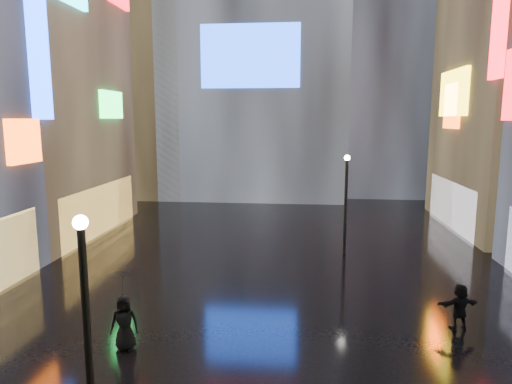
# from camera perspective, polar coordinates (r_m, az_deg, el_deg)

# --- Properties ---
(ground) EXTENTS (140.00, 140.00, 0.00)m
(ground) POSITION_cam_1_polar(r_m,az_deg,el_deg) (21.75, 2.16, -9.72)
(ground) COLOR black
(ground) RESTS_ON ground
(building_left_far) EXTENTS (10.28, 12.00, 22.00)m
(building_left_far) POSITION_cam_1_polar(r_m,az_deg,el_deg) (31.91, -28.06, 15.21)
(building_left_far) COLOR black
(building_left_far) RESTS_ON ground
(tower_flank_right) EXTENTS (12.00, 12.00, 34.00)m
(tower_flank_right) POSITION_cam_1_polar(r_m,az_deg,el_deg) (48.23, 15.94, 20.73)
(tower_flank_right) COLOR black
(tower_flank_right) RESTS_ON ground
(tower_flank_left) EXTENTS (10.00, 10.00, 26.00)m
(tower_flank_left) POSITION_cam_1_polar(r_m,az_deg,el_deg) (45.60, -14.43, 16.38)
(tower_flank_left) COLOR black
(tower_flank_left) RESTS_ON ground
(lamp_near) EXTENTS (0.30, 0.30, 5.20)m
(lamp_near) POSITION_cam_1_polar(r_m,az_deg,el_deg) (10.10, -20.40, -15.32)
(lamp_near) COLOR black
(lamp_near) RESTS_ON ground
(lamp_far) EXTENTS (0.30, 0.30, 5.20)m
(lamp_far) POSITION_cam_1_polar(r_m,az_deg,el_deg) (24.15, 11.17, -0.78)
(lamp_far) COLOR black
(lamp_far) RESTS_ON ground
(pedestrian_4) EXTENTS (0.92, 0.67, 1.74)m
(pedestrian_4) POSITION_cam_1_polar(r_m,az_deg,el_deg) (15.04, -16.11, -15.42)
(pedestrian_4) COLOR black
(pedestrian_4) RESTS_ON ground
(pedestrian_5) EXTENTS (1.52, 0.79, 1.57)m
(pedestrian_5) POSITION_cam_1_polar(r_m,az_deg,el_deg) (17.24, 24.11, -12.94)
(pedestrian_5) COLOR black
(pedestrian_5) RESTS_ON ground
(umbrella_2) EXTENTS (1.21, 1.21, 0.79)m
(umbrella_2) POSITION_cam_1_polar(r_m,az_deg,el_deg) (14.57, -16.34, -10.88)
(umbrella_2) COLOR black
(umbrella_2) RESTS_ON pedestrian_4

